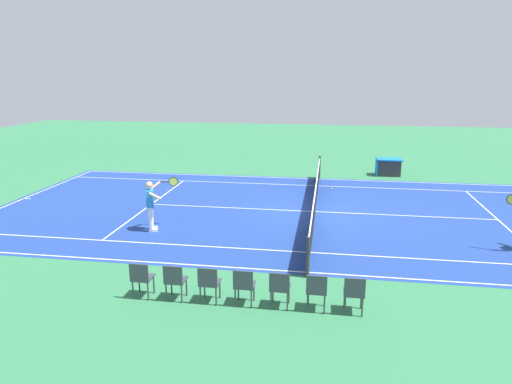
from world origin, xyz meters
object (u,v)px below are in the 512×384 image
at_px(tennis_net, 316,199).
at_px(spectator_chair_1, 317,289).
at_px(spectator_chair_2, 280,287).
at_px(tennis_player_near, 151,203).
at_px(spectator_chair_0, 354,292).
at_px(spectator_chair_6, 141,277).
at_px(spectator_chair_3, 244,284).
at_px(spectator_chair_5, 175,279).
at_px(tennis_ball, 332,189).
at_px(spectator_chair_4, 209,282).
at_px(equipment_cart_tarped, 388,167).

height_order(tennis_net, spectator_chair_1, tennis_net).
xyz_separation_m(tennis_net, spectator_chair_2, (0.52, 7.49, 0.03)).
distance_m(tennis_net, tennis_player_near, 6.00).
distance_m(spectator_chair_0, spectator_chair_1, 0.79).
distance_m(spectator_chair_2, spectator_chair_6, 3.17).
relative_size(tennis_player_near, spectator_chair_3, 1.93).
xyz_separation_m(spectator_chair_1, spectator_chair_5, (3.17, 0.00, 0.00)).
bearing_deg(tennis_ball, spectator_chair_4, 76.06).
bearing_deg(spectator_chair_6, spectator_chair_4, 180.00).
bearing_deg(equipment_cart_tarped, spectator_chair_3, 71.89).
relative_size(spectator_chair_0, spectator_chair_2, 1.00).
height_order(spectator_chair_0, spectator_chair_1, same).
distance_m(tennis_net, tennis_ball, 3.58).
bearing_deg(tennis_net, spectator_chair_4, 74.28).
bearing_deg(spectator_chair_2, spectator_chair_0, 180.00).
relative_size(tennis_player_near, spectator_chair_6, 1.93).
bearing_deg(tennis_ball, spectator_chair_5, 72.24).
bearing_deg(tennis_player_near, spectator_chair_2, 135.91).
height_order(spectator_chair_1, spectator_chair_3, same).
relative_size(spectator_chair_2, spectator_chair_3, 1.00).
bearing_deg(spectator_chair_0, tennis_ball, -87.68).
relative_size(tennis_ball, spectator_chair_2, 0.08).
distance_m(spectator_chair_2, spectator_chair_3, 0.79).
relative_size(spectator_chair_4, spectator_chair_6, 1.00).
bearing_deg(tennis_ball, tennis_net, 79.98).
relative_size(spectator_chair_3, spectator_chair_4, 1.00).
bearing_deg(spectator_chair_1, spectator_chair_4, 0.00).
relative_size(spectator_chair_2, spectator_chair_6, 1.00).
bearing_deg(spectator_chair_4, spectator_chair_2, 180.00).
xyz_separation_m(spectator_chair_4, equipment_cart_tarped, (-5.50, -14.40, -0.08)).
relative_size(spectator_chair_1, spectator_chair_4, 1.00).
bearing_deg(spectator_chair_5, tennis_player_near, -63.11).
distance_m(spectator_chair_4, spectator_chair_5, 0.79).
height_order(tennis_net, tennis_ball, tennis_net).
height_order(tennis_net, spectator_chair_4, tennis_net).
relative_size(tennis_ball, spectator_chair_0, 0.08).
height_order(tennis_ball, spectator_chair_6, spectator_chair_6).
height_order(spectator_chair_0, spectator_chair_5, same).
height_order(tennis_net, spectator_chair_5, tennis_net).
height_order(spectator_chair_2, spectator_chair_5, same).
height_order(tennis_ball, spectator_chair_4, spectator_chair_4).
distance_m(tennis_ball, spectator_chair_5, 11.55).
bearing_deg(spectator_chair_6, spectator_chair_5, 180.00).
relative_size(tennis_ball, spectator_chair_1, 0.08).
bearing_deg(tennis_player_near, spectator_chair_0, 144.12).
distance_m(spectator_chair_4, equipment_cart_tarped, 15.42).
bearing_deg(spectator_chair_4, spectator_chair_6, 0.00).
xyz_separation_m(tennis_net, spectator_chair_3, (1.32, 7.49, 0.03)).
distance_m(tennis_net, spectator_chair_6, 8.36).
distance_m(spectator_chair_1, spectator_chair_6, 3.96).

